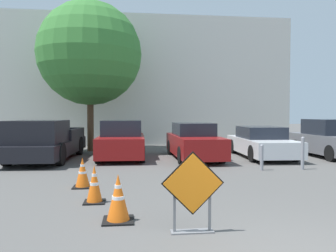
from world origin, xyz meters
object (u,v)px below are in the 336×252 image
(parked_car_nearest, at_px, (122,141))
(bollard_second, at_px, (303,152))
(parked_car_third, at_px, (261,143))
(traffic_cone_third, at_px, (83,173))
(parked_car_second, at_px, (194,142))
(bollard_nearest, at_px, (262,157))
(traffic_cone_nearest, at_px, (118,198))
(pickup_truck, at_px, (45,142))
(traffic_cone_second, at_px, (94,184))
(parked_car_fourth, at_px, (330,140))
(road_closed_sign, at_px, (193,190))

(parked_car_nearest, bearing_deg, bollard_second, 151.42)
(parked_car_third, height_order, bollard_second, parked_car_third)
(parked_car_nearest, distance_m, bollard_second, 7.04)
(traffic_cone_third, bearing_deg, parked_car_second, 52.95)
(parked_car_third, xyz_separation_m, bollard_second, (0.11, -3.26, -0.04))
(traffic_cone_third, xyz_separation_m, bollard_nearest, (5.53, 1.94, 0.09))
(traffic_cone_nearest, height_order, traffic_cone_third, traffic_cone_nearest)
(traffic_cone_third, xyz_separation_m, pickup_truck, (-2.19, 5.03, 0.37))
(bollard_nearest, bearing_deg, parked_car_third, 68.04)
(traffic_cone_second, relative_size, parked_car_nearest, 0.20)
(traffic_cone_nearest, height_order, parked_car_third, parked_car_third)
(bollard_nearest, bearing_deg, bollard_second, -0.00)
(parked_car_third, bearing_deg, traffic_cone_second, 49.30)
(parked_car_third, distance_m, parked_car_fourth, 3.02)
(traffic_cone_second, xyz_separation_m, bollard_second, (6.50, 3.43, 0.19))
(bollard_nearest, relative_size, bollard_second, 0.78)
(traffic_cone_nearest, xyz_separation_m, traffic_cone_second, (-0.54, 1.26, -0.01))
(traffic_cone_third, bearing_deg, traffic_cone_second, -72.94)
(parked_car_nearest, bearing_deg, parked_car_fourth, 177.94)
(parked_car_nearest, height_order, bollard_second, parked_car_nearest)
(bollard_second, bearing_deg, traffic_cone_third, -164.43)
(road_closed_sign, bearing_deg, pickup_truck, 117.20)
(parked_car_fourth, distance_m, bollard_nearest, 5.26)
(pickup_truck, distance_m, parked_car_fourth, 12.03)
(traffic_cone_third, distance_m, parked_car_nearest, 5.50)
(road_closed_sign, relative_size, parked_car_second, 0.27)
(traffic_cone_nearest, distance_m, traffic_cone_second, 1.38)
(parked_car_nearest, relative_size, parked_car_fourth, 0.93)
(parked_car_second, relative_size, bollard_nearest, 5.48)
(traffic_cone_second, xyz_separation_m, parked_car_nearest, (0.38, 6.91, 0.34))
(pickup_truck, bearing_deg, parked_car_nearest, -169.44)
(parked_car_fourth, bearing_deg, traffic_cone_second, 35.10)
(traffic_cone_third, distance_m, parked_car_third, 8.60)
(traffic_cone_third, height_order, bollard_nearest, bollard_nearest)
(parked_car_nearest, relative_size, parked_car_second, 0.86)
(road_closed_sign, relative_size, bollard_nearest, 1.49)
(pickup_truck, xyz_separation_m, parked_car_nearest, (3.02, 0.40, -0.02))
(traffic_cone_second, height_order, pickup_truck, pickup_truck)
(pickup_truck, xyz_separation_m, parked_car_second, (6.02, 0.06, -0.04))
(pickup_truck, height_order, bollard_nearest, pickup_truck)
(pickup_truck, bearing_deg, bollard_nearest, 161.24)
(pickup_truck, bearing_deg, traffic_cone_second, 115.16)
(parked_car_fourth, bearing_deg, parked_car_second, -0.73)
(parked_car_third, distance_m, bollard_nearest, 3.52)
(traffic_cone_nearest, relative_size, bollard_second, 0.74)
(road_closed_sign, xyz_separation_m, bollard_second, (4.78, 5.40, -0.09))
(traffic_cone_second, bearing_deg, pickup_truck, 112.10)
(traffic_cone_third, height_order, pickup_truck, pickup_truck)
(traffic_cone_nearest, bearing_deg, pickup_truck, 112.28)
(road_closed_sign, distance_m, traffic_cone_second, 2.63)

